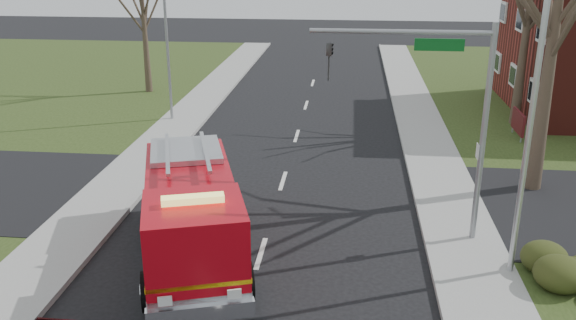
# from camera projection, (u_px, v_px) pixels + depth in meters

# --- Properties ---
(ground) EXTENTS (120.00, 120.00, 0.00)m
(ground) POSITION_uv_depth(u_px,v_px,m) (261.00, 254.00, 18.44)
(ground) COLOR black
(ground) RESTS_ON ground
(sidewalk_right) EXTENTS (2.40, 80.00, 0.15)m
(sidewalk_right) POSITION_uv_depth(u_px,v_px,m) (470.00, 262.00, 17.81)
(sidewalk_right) COLOR gray
(sidewalk_right) RESTS_ON ground
(sidewalk_left) EXTENTS (2.40, 80.00, 0.15)m
(sidewalk_left) POSITION_uv_depth(u_px,v_px,m) (65.00, 242.00, 19.03)
(sidewalk_left) COLOR gray
(sidewalk_left) RESTS_ON ground
(health_center_sign) EXTENTS (0.12, 2.00, 1.40)m
(health_center_sign) POSITION_uv_depth(u_px,v_px,m) (518.00, 122.00, 28.83)
(health_center_sign) COLOR #4C1115
(health_center_sign) RESTS_ON ground
(bare_tree_left) EXTENTS (4.50, 4.50, 9.00)m
(bare_tree_left) POSITION_uv_depth(u_px,v_px,m) (142.00, 2.00, 36.29)
(bare_tree_left) COLOR #3D2C24
(bare_tree_left) RESTS_ON ground
(traffic_signal_mast) EXTENTS (5.29, 0.18, 6.80)m
(traffic_signal_mast) POSITION_uv_depth(u_px,v_px,m) (443.00, 95.00, 17.76)
(traffic_signal_mast) COLOR gray
(traffic_signal_mast) RESTS_ON ground
(streetlight_pole) EXTENTS (1.48, 0.16, 8.40)m
(streetlight_pole) POSITION_uv_depth(u_px,v_px,m) (528.00, 120.00, 15.75)
(streetlight_pole) COLOR #B7BABF
(streetlight_pole) RESTS_ON ground
(utility_pole_far) EXTENTS (0.14, 0.14, 7.00)m
(utility_pole_far) POSITION_uv_depth(u_px,v_px,m) (168.00, 55.00, 31.05)
(utility_pole_far) COLOR gray
(utility_pole_far) RESTS_ON ground
(fire_engine) EXTENTS (4.69, 7.92, 3.02)m
(fire_engine) POSITION_uv_depth(u_px,v_px,m) (192.00, 217.00, 17.68)
(fire_engine) COLOR #B30813
(fire_engine) RESTS_ON ground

